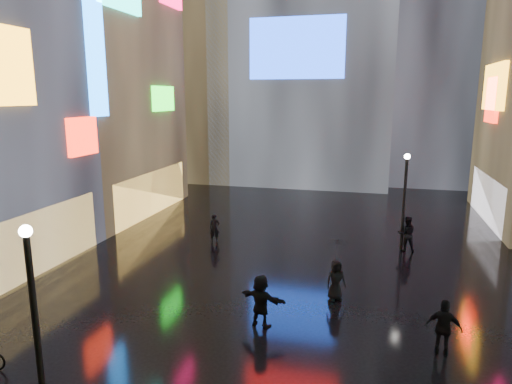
% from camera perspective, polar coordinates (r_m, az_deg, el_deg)
% --- Properties ---
extents(ground, '(140.00, 140.00, 0.00)m').
position_cam_1_polar(ground, '(23.85, 4.89, -7.95)').
color(ground, black).
rests_on(ground, ground).
extents(building_left_far, '(10.28, 12.00, 22.00)m').
position_cam_1_polar(building_left_far, '(34.45, -21.13, 15.96)').
color(building_left_far, black).
rests_on(building_left_far, ground).
extents(tower_flank_left, '(10.00, 10.00, 26.00)m').
position_cam_1_polar(tower_flank_left, '(47.80, -7.57, 17.69)').
color(tower_flank_left, black).
rests_on(tower_flank_left, ground).
extents(lamp_near, '(0.30, 0.30, 5.20)m').
position_cam_1_polar(lamp_near, '(12.43, -25.93, -13.76)').
color(lamp_near, black).
rests_on(lamp_near, ground).
extents(lamp_far, '(0.30, 0.30, 5.20)m').
position_cam_1_polar(lamp_far, '(25.00, 18.07, -0.55)').
color(lamp_far, black).
rests_on(lamp_far, ground).
extents(pedestrian_3, '(1.15, 0.64, 1.86)m').
position_cam_1_polar(pedestrian_3, '(16.10, 22.44, -15.42)').
color(pedestrian_3, black).
rests_on(pedestrian_3, ground).
extents(pedestrian_4, '(0.96, 0.85, 1.65)m').
position_cam_1_polar(pedestrian_4, '(18.96, 9.96, -10.79)').
color(pedestrian_4, black).
rests_on(pedestrian_4, ground).
extents(pedestrian_5, '(1.87, 1.05, 1.93)m').
position_cam_1_polar(pedestrian_5, '(16.61, 0.61, -13.46)').
color(pedestrian_5, black).
rests_on(pedestrian_5, ground).
extents(pedestrian_6, '(0.70, 0.62, 1.60)m').
position_cam_1_polar(pedestrian_6, '(25.79, -5.21, -4.55)').
color(pedestrian_6, black).
rests_on(pedestrian_6, ground).
extents(pedestrian_7, '(0.99, 0.81, 1.89)m').
position_cam_1_polar(pedestrian_7, '(25.48, 18.31, -4.99)').
color(pedestrian_7, black).
rests_on(pedestrian_7, ground).
extents(umbrella_2, '(0.96, 0.98, 0.88)m').
position_cam_1_polar(umbrella_2, '(18.51, 10.10, -7.17)').
color(umbrella_2, black).
rests_on(umbrella_2, pedestrian_4).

